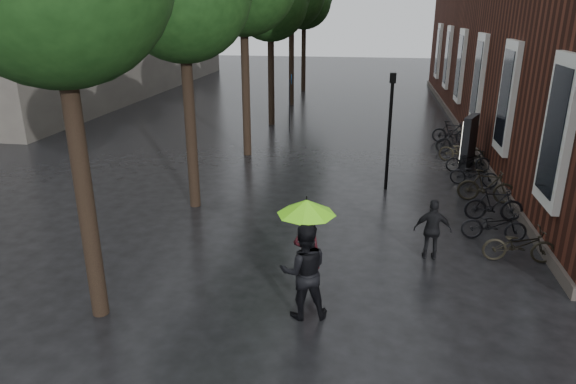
% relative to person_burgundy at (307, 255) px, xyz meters
% --- Properties ---
extents(ground, '(120.00, 120.00, 0.00)m').
position_rel_person_burgundy_xyz_m(ground, '(0.09, -2.63, -0.80)').
color(ground, black).
extents(person_burgundy, '(0.62, 0.44, 1.61)m').
position_rel_person_burgundy_xyz_m(person_burgundy, '(0.00, 0.00, 0.00)').
color(person_burgundy, black).
rests_on(person_burgundy, ground).
extents(person_black, '(1.10, 0.95, 1.95)m').
position_rel_person_burgundy_xyz_m(person_black, '(0.08, -1.04, 0.17)').
color(person_black, black).
rests_on(person_black, ground).
extents(lime_umbrella, '(1.17, 1.17, 1.72)m').
position_rel_person_burgundy_xyz_m(lime_umbrella, '(0.04, -0.50, 1.28)').
color(lime_umbrella, black).
rests_on(lime_umbrella, ground).
extents(pedestrian_walking, '(0.88, 0.37, 1.50)m').
position_rel_person_burgundy_xyz_m(pedestrian_walking, '(2.78, 1.90, -0.05)').
color(pedestrian_walking, black).
rests_on(pedestrian_walking, ground).
extents(parked_bicycles, '(2.07, 12.36, 1.04)m').
position_rel_person_burgundy_xyz_m(parked_bicycles, '(4.76, 7.73, -0.34)').
color(parked_bicycles, black).
rests_on(parked_bicycles, ground).
extents(ad_lightbox, '(0.30, 1.31, 1.97)m').
position_rel_person_burgundy_xyz_m(ad_lightbox, '(4.89, 10.05, 0.19)').
color(ad_lightbox, black).
rests_on(ad_lightbox, ground).
extents(lamp_post, '(0.20, 0.20, 3.84)m').
position_rel_person_burgundy_xyz_m(lamp_post, '(1.80, 6.88, 1.53)').
color(lamp_post, black).
rests_on(lamp_post, ground).
extents(cycle_sign, '(0.14, 0.49, 2.71)m').
position_rel_person_burgundy_xyz_m(cycle_sign, '(-2.82, 15.49, 0.99)').
color(cycle_sign, '#262628').
rests_on(cycle_sign, ground).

